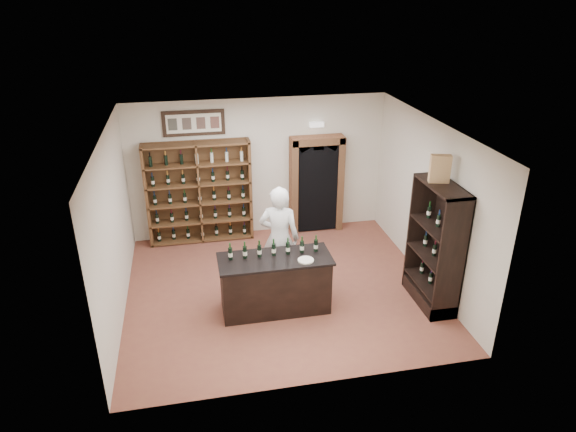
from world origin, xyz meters
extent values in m
plane|color=brown|center=(0.00, 0.00, 0.00)|extent=(5.50, 5.50, 0.00)
plane|color=white|center=(0.00, 0.00, 3.00)|extent=(5.50, 5.50, 0.00)
cube|color=silver|center=(0.00, 2.50, 1.50)|extent=(5.50, 0.04, 3.00)
cube|color=silver|center=(-2.75, 0.00, 1.50)|extent=(0.04, 5.00, 3.00)
cube|color=silver|center=(2.75, 0.00, 1.50)|extent=(0.04, 5.00, 3.00)
cube|color=brown|center=(-1.30, 2.47, 1.10)|extent=(2.20, 0.02, 2.20)
cube|color=brown|center=(-2.37, 2.29, 1.10)|extent=(0.06, 0.38, 2.20)
cube|color=brown|center=(-0.23, 2.29, 1.10)|extent=(0.06, 0.38, 2.20)
cube|color=brown|center=(-1.30, 2.29, 1.10)|extent=(0.04, 0.38, 2.20)
cube|color=brown|center=(-1.30, 2.29, 0.04)|extent=(2.18, 0.38, 0.04)
cube|color=brown|center=(-1.30, 2.29, 0.46)|extent=(2.18, 0.38, 0.04)
cube|color=brown|center=(-1.30, 2.29, 0.89)|extent=(2.18, 0.38, 0.03)
cube|color=brown|center=(-1.30, 2.29, 1.31)|extent=(2.18, 0.38, 0.04)
cube|color=brown|center=(-1.30, 2.29, 1.74)|extent=(2.18, 0.38, 0.04)
cube|color=brown|center=(-1.30, 2.29, 2.16)|extent=(2.18, 0.38, 0.04)
cube|color=black|center=(-1.30, 2.47, 2.55)|extent=(1.25, 0.04, 0.52)
cube|color=black|center=(1.25, 2.34, 1.06)|extent=(0.97, 0.29, 2.05)
cube|color=#A76B40|center=(0.74, 2.32, 1.07)|extent=(0.14, 0.35, 2.15)
cube|color=#A76B40|center=(1.76, 2.32, 1.07)|extent=(0.14, 0.35, 2.15)
cube|color=#A76B40|center=(1.25, 2.32, 2.09)|extent=(1.15, 0.35, 0.16)
cube|color=white|center=(1.25, 2.42, 2.40)|extent=(0.30, 0.10, 0.10)
cube|color=black|center=(-0.20, -0.60, 0.47)|extent=(1.80, 0.70, 0.94)
cube|color=black|center=(-0.20, -0.60, 0.98)|extent=(1.88, 0.78, 0.04)
cylinder|color=black|center=(-0.92, -0.50, 1.10)|extent=(0.07, 0.07, 0.21)
cylinder|color=silver|center=(-0.92, -0.50, 1.09)|extent=(0.07, 0.07, 0.07)
cylinder|color=#1B511D|center=(-0.92, -0.50, 1.25)|extent=(0.03, 0.03, 0.09)
cylinder|color=black|center=(-0.68, -0.50, 1.10)|extent=(0.07, 0.07, 0.21)
cylinder|color=silver|center=(-0.68, -0.50, 1.09)|extent=(0.07, 0.07, 0.07)
cylinder|color=#1B511D|center=(-0.68, -0.50, 1.25)|extent=(0.03, 0.03, 0.09)
cylinder|color=black|center=(-0.44, -0.50, 1.10)|extent=(0.07, 0.07, 0.21)
cylinder|color=silver|center=(-0.44, -0.50, 1.09)|extent=(0.07, 0.07, 0.07)
cylinder|color=#1B511D|center=(-0.44, -0.50, 1.25)|extent=(0.03, 0.03, 0.09)
cylinder|color=black|center=(-0.20, -0.50, 1.10)|extent=(0.07, 0.07, 0.21)
cylinder|color=silver|center=(-0.20, -0.50, 1.09)|extent=(0.07, 0.07, 0.07)
cylinder|color=#1B511D|center=(-0.20, -0.50, 1.25)|extent=(0.03, 0.03, 0.09)
cylinder|color=black|center=(0.04, -0.50, 1.10)|extent=(0.07, 0.07, 0.21)
cylinder|color=silver|center=(0.04, -0.50, 1.09)|extent=(0.07, 0.07, 0.07)
cylinder|color=#1B511D|center=(0.04, -0.50, 1.25)|extent=(0.03, 0.03, 0.09)
cylinder|color=black|center=(0.28, -0.50, 1.10)|extent=(0.07, 0.07, 0.21)
cylinder|color=silver|center=(0.28, -0.50, 1.09)|extent=(0.07, 0.07, 0.07)
cylinder|color=#1B511D|center=(0.28, -0.50, 1.25)|extent=(0.03, 0.03, 0.09)
cylinder|color=black|center=(0.52, -0.50, 1.10)|extent=(0.07, 0.07, 0.21)
cylinder|color=silver|center=(0.52, -0.50, 1.09)|extent=(0.07, 0.07, 0.07)
cylinder|color=#1B511D|center=(0.52, -0.50, 1.25)|extent=(0.03, 0.03, 0.09)
cube|color=black|center=(2.72, -0.90, 1.10)|extent=(0.02, 1.20, 2.20)
cube|color=black|center=(2.49, -1.48, 1.10)|extent=(0.48, 0.04, 2.20)
cube|color=black|center=(2.49, -0.32, 1.10)|extent=(0.48, 0.04, 2.20)
cube|color=black|center=(2.49, -0.90, 2.18)|extent=(0.48, 1.20, 0.04)
cube|color=black|center=(2.49, -0.90, 0.12)|extent=(0.48, 1.20, 0.24)
cube|color=black|center=(2.49, -0.90, 0.35)|extent=(0.48, 1.16, 0.03)
cube|color=black|center=(2.49, -0.90, 0.90)|extent=(0.48, 1.16, 0.03)
cube|color=black|center=(2.49, -0.90, 1.45)|extent=(0.48, 1.16, 0.03)
imported|color=silver|center=(0.01, 0.11, 0.98)|extent=(0.83, 0.68, 1.97)
cylinder|color=silver|center=(0.28, -0.79, 1.01)|extent=(0.26, 0.26, 0.02)
cube|color=tan|center=(2.46, -0.77, 2.43)|extent=(0.35, 0.21, 0.46)
camera|label=1|loc=(-1.45, -7.89, 5.15)|focal=32.00mm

